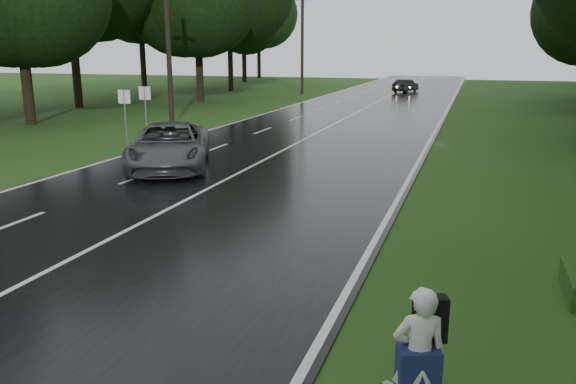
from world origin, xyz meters
name	(u,v)px	position (x,y,z in m)	size (l,w,h in m)	color
ground	(53,270)	(0.00, 0.00, 0.00)	(160.00, 160.00, 0.00)	#234715
road	(317,133)	(0.00, 20.00, 0.02)	(12.00, 140.00, 0.04)	black
lane_center	(317,133)	(0.00, 20.00, 0.04)	(0.12, 140.00, 0.01)	silver
grey_car	(170,146)	(-2.74, 9.61, 0.85)	(2.70, 5.86, 1.63)	#45484A
far_car	(406,86)	(0.81, 51.45, 0.67)	(1.34, 3.84, 1.27)	black
hitchhiker	(419,361)	(7.36, -2.64, 0.79)	(0.72, 0.69, 1.70)	silver
utility_pole_mid	(172,127)	(-8.50, 20.10, 0.00)	(1.80, 0.28, 10.28)	black
utility_pole_far	(302,94)	(-8.50, 45.74, 0.00)	(1.80, 0.28, 9.81)	black
road_sign_a	(127,146)	(-7.20, 13.63, 0.00)	(0.60, 0.10, 2.51)	white
road_sign_b	(147,140)	(-7.20, 15.33, 0.00)	(0.61, 0.10, 2.56)	white
tree_left_d	(31,124)	(-16.90, 18.54, 0.00)	(8.16, 8.16, 12.75)	black
tree_left_e	(201,102)	(-14.18, 35.11, 0.00)	(9.16, 9.16, 14.32)	black
tree_left_f	(231,91)	(-17.04, 48.06, 0.00)	(11.33, 11.33, 17.70)	black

